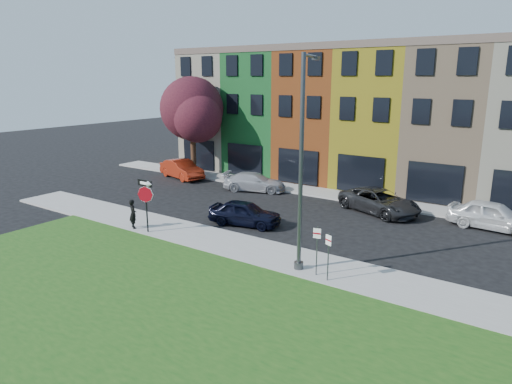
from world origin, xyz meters
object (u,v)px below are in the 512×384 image
Objects in this scene: stop_sign at (146,195)px; man at (133,214)px; street_lamp at (302,165)px; sedan_near at (245,213)px.

man is at bearing 179.63° from stop_sign.
sedan_near is at bearing 132.41° from street_lamp.
street_lamp is (5.58, -3.64, 3.90)m from sedan_near.
sedan_near is at bearing -113.52° from man.
stop_sign is 5.54m from sedan_near.
stop_sign is 0.65× the size of sedan_near.
stop_sign reaches higher than man.
stop_sign is 1.66m from man.
man is 0.37× the size of sedan_near.
stop_sign is at bearing -158.09° from man.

